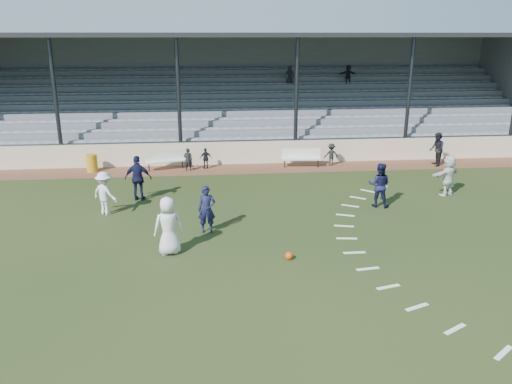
# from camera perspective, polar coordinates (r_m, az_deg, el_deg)

# --- Properties ---
(ground) EXTENTS (90.00, 90.00, 0.00)m
(ground) POSITION_cam_1_polar(r_m,az_deg,el_deg) (15.48, 0.93, -7.39)
(ground) COLOR #273415
(ground) RESTS_ON ground
(cinder_track) EXTENTS (34.00, 2.00, 0.02)m
(cinder_track) POSITION_cam_1_polar(r_m,az_deg,el_deg) (25.34, -1.80, 2.67)
(cinder_track) COLOR brown
(cinder_track) RESTS_ON ground
(retaining_wall) EXTENTS (34.00, 0.18, 1.20)m
(retaining_wall) POSITION_cam_1_polar(r_m,az_deg,el_deg) (26.22, -1.97, 4.50)
(retaining_wall) COLOR beige
(retaining_wall) RESTS_ON ground
(bench_left) EXTENTS (2.03, 1.03, 0.95)m
(bench_left) POSITION_cam_1_polar(r_m,az_deg,el_deg) (25.49, -10.28, 3.81)
(bench_left) COLOR silver
(bench_left) RESTS_ON cinder_track
(bench_right) EXTENTS (2.02, 0.60, 0.95)m
(bench_right) POSITION_cam_1_polar(r_m,az_deg,el_deg) (25.68, 5.17, 4.12)
(bench_right) COLOR silver
(bench_right) RESTS_ON cinder_track
(trash_bin) EXTENTS (0.54, 0.54, 0.86)m
(trash_bin) POSITION_cam_1_polar(r_m,az_deg,el_deg) (26.01, -18.24, 3.17)
(trash_bin) COLOR #BE8F16
(trash_bin) RESTS_ON cinder_track
(football) EXTENTS (0.24, 0.24, 0.24)m
(football) POSITION_cam_1_polar(r_m,az_deg,el_deg) (15.28, 3.79, -7.28)
(football) COLOR #EF400E
(football) RESTS_ON ground
(player_white_lead) EXTENTS (1.01, 0.78, 1.84)m
(player_white_lead) POSITION_cam_1_polar(r_m,az_deg,el_deg) (15.57, -9.98, -3.82)
(player_white_lead) COLOR silver
(player_white_lead) RESTS_ON ground
(player_navy_lead) EXTENTS (0.61, 0.40, 1.66)m
(player_navy_lead) POSITION_cam_1_polar(r_m,az_deg,el_deg) (17.09, -5.65, -2.01)
(player_navy_lead) COLOR #131535
(player_navy_lead) RESTS_ON ground
(player_navy_mid) EXTENTS (1.05, 0.95, 1.76)m
(player_navy_mid) POSITION_cam_1_polar(r_m,az_deg,el_deg) (20.17, 13.91, 0.78)
(player_navy_mid) COLOR #131535
(player_navy_mid) RESTS_ON ground
(player_white_wing) EXTENTS (1.23, 1.11, 1.66)m
(player_white_wing) POSITION_cam_1_polar(r_m,az_deg,el_deg) (19.57, -16.89, -0.14)
(player_white_wing) COLOR silver
(player_white_wing) RESTS_ON ground
(player_navy_wing) EXTENTS (1.14, 0.58, 1.86)m
(player_navy_wing) POSITION_cam_1_polar(r_m,az_deg,el_deg) (20.88, -13.31, 1.54)
(player_navy_wing) COLOR #131535
(player_navy_wing) RESTS_ON ground
(player_white_back) EXTENTS (1.65, 1.23, 1.73)m
(player_white_back) POSITION_cam_1_polar(r_m,az_deg,el_deg) (22.51, 21.10, 1.81)
(player_white_back) COLOR silver
(player_white_back) RESTS_ON ground
(official) EXTENTS (0.78, 0.93, 1.73)m
(official) POSITION_cam_1_polar(r_m,az_deg,el_deg) (27.34, 19.96, 4.60)
(official) COLOR black
(official) RESTS_ON cinder_track
(sub_left_near) EXTENTS (0.43, 0.29, 1.15)m
(sub_left_near) POSITION_cam_1_polar(r_m,az_deg,el_deg) (25.05, -7.78, 3.71)
(sub_left_near) COLOR black
(sub_left_near) RESTS_ON cinder_track
(sub_left_far) EXTENTS (0.65, 0.35, 1.06)m
(sub_left_far) POSITION_cam_1_polar(r_m,az_deg,el_deg) (25.35, -5.75, 3.84)
(sub_left_far) COLOR black
(sub_left_far) RESTS_ON cinder_track
(sub_right) EXTENTS (0.75, 0.44, 1.15)m
(sub_right) POSITION_cam_1_polar(r_m,az_deg,el_deg) (26.14, 8.59, 4.26)
(sub_right) COLOR black
(sub_right) RESTS_ON cinder_track
(grandstand) EXTENTS (34.60, 9.00, 6.61)m
(grandstand) POSITION_cam_1_polar(r_m,az_deg,el_deg) (30.55, -2.59, 9.43)
(grandstand) COLOR slate
(grandstand) RESTS_ON ground
(penalty_arc) EXTENTS (3.89, 14.63, 0.01)m
(penalty_arc) POSITION_cam_1_polar(r_m,az_deg,el_deg) (16.43, 15.45, -6.51)
(penalty_arc) COLOR white
(penalty_arc) RESTS_ON ground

